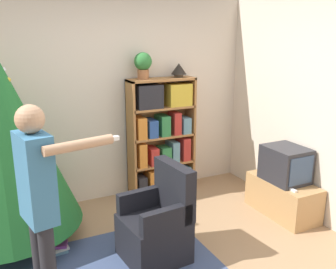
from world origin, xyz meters
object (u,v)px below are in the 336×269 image
(bookshelf, at_px, (162,136))
(potted_plant, at_px, (143,64))
(television, at_px, (286,164))
(table_lamp, at_px, (179,69))
(armchair, at_px, (157,227))
(standing_person, at_px, (39,200))

(bookshelf, distance_m, potted_plant, 0.98)
(television, bearing_deg, table_lamp, 121.74)
(bookshelf, height_order, potted_plant, potted_plant)
(armchair, bearing_deg, table_lamp, 140.37)
(television, distance_m, armchair, 1.74)
(armchair, xyz_separation_m, table_lamp, (0.95, 1.39, 1.32))
(armchair, distance_m, standing_person, 1.32)
(armchair, bearing_deg, bookshelf, 147.86)
(bookshelf, relative_size, standing_person, 0.93)
(standing_person, bearing_deg, bookshelf, 123.86)
(television, distance_m, potted_plant, 2.08)
(television, bearing_deg, bookshelf, 129.49)
(television, distance_m, table_lamp, 1.77)
(television, bearing_deg, potted_plant, 135.58)
(bookshelf, relative_size, table_lamp, 7.71)
(table_lamp, bearing_deg, bookshelf, -178.67)
(standing_person, bearing_deg, table_lamp, 120.20)
(television, xyz_separation_m, armchair, (-1.71, -0.16, -0.30))
(standing_person, height_order, table_lamp, table_lamp)
(armchair, height_order, potted_plant, potted_plant)
(armchair, height_order, table_lamp, table_lamp)
(potted_plant, bearing_deg, armchair, -107.97)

